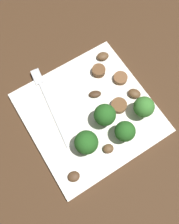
% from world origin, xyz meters
% --- Properties ---
extents(ground_plane, '(1.40, 1.40, 0.00)m').
position_xyz_m(ground_plane, '(0.00, 0.00, 0.00)').
color(ground_plane, '#422B19').
extents(plate, '(0.24, 0.24, 0.01)m').
position_xyz_m(plate, '(0.00, 0.00, 0.01)').
color(plate, white).
rests_on(plate, ground_plane).
extents(fork, '(0.18, 0.03, 0.00)m').
position_xyz_m(fork, '(0.07, 0.06, 0.01)').
color(fork, silver).
rests_on(fork, plate).
extents(broccoli_floret_0, '(0.04, 0.04, 0.05)m').
position_xyz_m(broccoli_floret_0, '(-0.05, -0.08, 0.04)').
color(broccoli_floret_0, '#408630').
rests_on(broccoli_floret_0, plate).
extents(broccoli_floret_1, '(0.04, 0.04, 0.06)m').
position_xyz_m(broccoli_floret_1, '(-0.05, 0.04, 0.05)').
color(broccoli_floret_1, '#296420').
rests_on(broccoli_floret_1, plate).
extents(broccoli_floret_2, '(0.04, 0.04, 0.05)m').
position_xyz_m(broccoli_floret_2, '(-0.03, -0.01, 0.04)').
color(broccoli_floret_2, '#296420').
rests_on(broccoli_floret_2, plate).
extents(broccoli_floret_3, '(0.04, 0.04, 0.05)m').
position_xyz_m(broccoli_floret_3, '(-0.07, -0.03, 0.04)').
color(broccoli_floret_3, '#296420').
rests_on(broccoli_floret_3, plate).
extents(sausage_slice_0, '(0.04, 0.04, 0.01)m').
position_xyz_m(sausage_slice_0, '(0.06, -0.06, 0.02)').
color(sausage_slice_0, brown).
rests_on(sausage_slice_0, plate).
extents(sausage_slice_2, '(0.03, 0.03, 0.01)m').
position_xyz_m(sausage_slice_2, '(-0.02, -0.05, 0.02)').
color(sausage_slice_2, brown).
rests_on(sausage_slice_2, plate).
extents(sausage_slice_3, '(0.04, 0.04, 0.01)m').
position_xyz_m(sausage_slice_3, '(0.03, -0.09, 0.02)').
color(sausage_slice_3, brown).
rests_on(sausage_slice_3, plate).
extents(mushroom_0, '(0.03, 0.03, 0.01)m').
position_xyz_m(mushroom_0, '(-0.02, -0.10, 0.02)').
color(mushroom_0, brown).
rests_on(mushroom_0, plate).
extents(mushroom_1, '(0.03, 0.03, 0.01)m').
position_xyz_m(mushroom_1, '(0.09, -0.09, 0.02)').
color(mushroom_1, brown).
rests_on(mushroom_1, plate).
extents(mushroom_2, '(0.02, 0.03, 0.01)m').
position_xyz_m(mushroom_2, '(-0.09, 0.09, 0.02)').
color(mushroom_2, '#4C331E').
rests_on(mushroom_2, plate).
extents(mushroom_4, '(0.02, 0.02, 0.01)m').
position_xyz_m(mushroom_4, '(-0.08, 0.01, 0.02)').
color(mushroom_4, brown).
rests_on(mushroom_4, plate).
extents(mushroom_5, '(0.02, 0.03, 0.01)m').
position_xyz_m(mushroom_5, '(0.03, -0.03, 0.02)').
color(mushroom_5, '#422B19').
rests_on(mushroom_5, plate).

